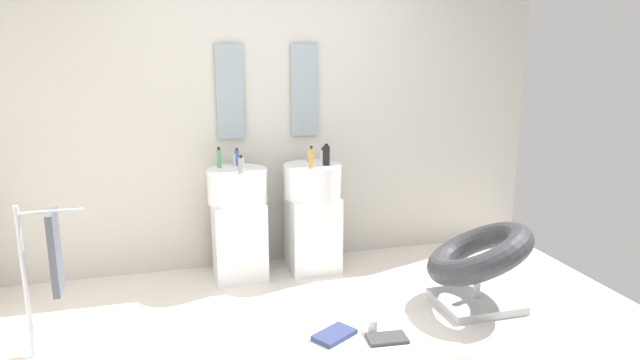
% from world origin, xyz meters
% --- Properties ---
extents(ground_plane, '(4.80, 3.60, 0.04)m').
position_xyz_m(ground_plane, '(0.00, 0.00, -0.02)').
color(ground_plane, silver).
extents(rear_partition, '(4.80, 0.10, 2.60)m').
position_xyz_m(rear_partition, '(0.00, 1.65, 1.30)').
color(rear_partition, beige).
rests_on(rear_partition, ground_plane).
extents(pedestal_sink_left, '(0.47, 0.47, 0.99)m').
position_xyz_m(pedestal_sink_left, '(-0.30, 1.32, 0.48)').
color(pedestal_sink_left, white).
rests_on(pedestal_sink_left, ground_plane).
extents(pedestal_sink_right, '(0.47, 0.47, 0.99)m').
position_xyz_m(pedestal_sink_right, '(0.30, 1.32, 0.48)').
color(pedestal_sink_right, white).
rests_on(pedestal_sink_right, ground_plane).
extents(vanity_mirror_left, '(0.22, 0.03, 0.75)m').
position_xyz_m(vanity_mirror_left, '(-0.30, 1.58, 1.46)').
color(vanity_mirror_left, '#8C9EA8').
extents(vanity_mirror_right, '(0.22, 0.03, 0.75)m').
position_xyz_m(vanity_mirror_right, '(0.30, 1.58, 1.46)').
color(vanity_mirror_right, '#8C9EA8').
extents(lounge_chair, '(1.07, 1.07, 0.65)m').
position_xyz_m(lounge_chair, '(1.26, 0.31, 0.35)').
color(lounge_chair, '#B7BABF').
rests_on(lounge_chair, ground_plane).
extents(towel_rack, '(0.37, 0.22, 0.95)m').
position_xyz_m(towel_rack, '(-1.54, 0.42, 0.63)').
color(towel_rack, '#B7BABF').
rests_on(towel_rack, ground_plane).
extents(area_rug, '(1.04, 0.63, 0.01)m').
position_xyz_m(area_rug, '(0.35, -0.01, 0.01)').
color(area_rug, white).
rests_on(area_rug, ground_plane).
extents(magazine_navy, '(0.32, 0.29, 0.03)m').
position_xyz_m(magazine_navy, '(0.13, 0.13, 0.03)').
color(magazine_navy, navy).
rests_on(magazine_navy, area_rug).
extents(magazine_charcoal, '(0.27, 0.17, 0.02)m').
position_xyz_m(magazine_charcoal, '(0.44, 0.00, 0.02)').
color(magazine_charcoal, '#38383D').
rests_on(magazine_charcoal, area_rug).
extents(coffee_mug, '(0.07, 0.07, 0.09)m').
position_xyz_m(coffee_mug, '(0.39, 0.13, 0.05)').
color(coffee_mug, white).
rests_on(coffee_mug, area_rug).
extents(soap_bottle_green, '(0.04, 0.04, 0.16)m').
position_xyz_m(soap_bottle_green, '(-0.43, 1.43, 0.96)').
color(soap_bottle_green, '#59996B').
rests_on(soap_bottle_green, pedestal_sink_left).
extents(soap_bottle_clear, '(0.05, 0.05, 0.13)m').
position_xyz_m(soap_bottle_clear, '(0.41, 1.38, 0.95)').
color(soap_bottle_clear, silver).
rests_on(soap_bottle_clear, pedestal_sink_right).
extents(soap_bottle_grey, '(0.04, 0.04, 0.14)m').
position_xyz_m(soap_bottle_grey, '(-0.29, 1.17, 0.95)').
color(soap_bottle_grey, '#99999E').
rests_on(soap_bottle_grey, pedestal_sink_left).
extents(soap_bottle_amber, '(0.04, 0.04, 0.18)m').
position_xyz_m(soap_bottle_amber, '(0.26, 1.19, 0.97)').
color(soap_bottle_amber, '#C68C38').
rests_on(soap_bottle_amber, pedestal_sink_right).
extents(soap_bottle_blue, '(0.04, 0.04, 0.14)m').
position_xyz_m(soap_bottle_blue, '(-0.28, 1.48, 0.95)').
color(soap_bottle_blue, '#4C72B7').
rests_on(soap_bottle_blue, pedestal_sink_left).
extents(soap_bottle_black, '(0.06, 0.06, 0.17)m').
position_xyz_m(soap_bottle_black, '(0.41, 1.28, 0.97)').
color(soap_bottle_black, black).
rests_on(soap_bottle_black, pedestal_sink_right).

